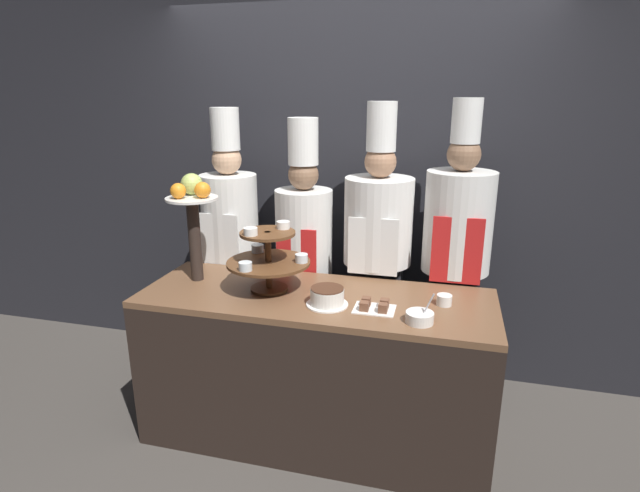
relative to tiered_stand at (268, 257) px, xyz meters
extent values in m
plane|color=#47423D|center=(0.27, -0.35, -1.08)|extent=(14.00, 14.00, 0.00)
cube|color=#232328|center=(0.27, 0.91, 0.32)|extent=(10.00, 0.06, 2.80)
cube|color=black|center=(0.27, -0.01, -0.65)|extent=(1.92, 0.69, 0.85)
cube|color=brown|center=(0.27, -0.01, -0.21)|extent=(1.92, 0.69, 0.03)
cylinder|color=brown|center=(0.00, 0.00, -0.19)|extent=(0.21, 0.21, 0.02)
cylinder|color=brown|center=(0.00, 0.00, -0.03)|extent=(0.04, 0.04, 0.34)
cylinder|color=brown|center=(0.00, 0.00, -0.03)|extent=(0.46, 0.46, 0.02)
cylinder|color=brown|center=(0.00, 0.00, 0.13)|extent=(0.30, 0.30, 0.02)
cylinder|color=silver|center=(0.18, 0.03, 0.00)|extent=(0.07, 0.07, 0.04)
cylinder|color=beige|center=(0.18, 0.03, -0.01)|extent=(0.06, 0.06, 0.03)
cylinder|color=silver|center=(-0.12, 0.14, 0.00)|extent=(0.07, 0.07, 0.04)
cylinder|color=gold|center=(-0.12, 0.14, -0.01)|extent=(0.06, 0.06, 0.03)
cylinder|color=silver|center=(-0.06, -0.17, 0.00)|extent=(0.07, 0.07, 0.04)
cylinder|color=green|center=(-0.06, -0.17, -0.01)|extent=(0.06, 0.06, 0.03)
cylinder|color=white|center=(0.06, 0.09, 0.16)|extent=(0.07, 0.07, 0.04)
cylinder|color=white|center=(-0.06, -0.09, 0.16)|extent=(0.07, 0.07, 0.04)
cylinder|color=#2D231E|center=(-0.47, 0.05, 0.04)|extent=(0.07, 0.07, 0.48)
cylinder|color=white|center=(-0.47, 0.05, 0.29)|extent=(0.29, 0.29, 0.01)
sphere|color=orange|center=(-0.39, 0.05, 0.34)|extent=(0.09, 0.09, 0.09)
sphere|color=#ADC160|center=(-0.50, 0.12, 0.36)|extent=(0.12, 0.12, 0.12)
sphere|color=orange|center=(-0.51, 0.00, 0.34)|extent=(0.09, 0.09, 0.09)
cylinder|color=white|center=(0.36, -0.12, -0.19)|extent=(0.22, 0.22, 0.01)
cylinder|color=white|center=(0.36, -0.12, -0.15)|extent=(0.17, 0.17, 0.08)
cylinder|color=#472819|center=(0.36, -0.12, -0.10)|extent=(0.17, 0.17, 0.01)
cylinder|color=white|center=(0.95, 0.03, -0.17)|extent=(0.08, 0.08, 0.06)
cube|color=white|center=(0.61, -0.12, -0.19)|extent=(0.21, 0.16, 0.01)
cube|color=brown|center=(0.56, -0.15, -0.17)|extent=(0.04, 0.04, 0.04)
cube|color=brown|center=(0.65, -0.15, -0.17)|extent=(0.04, 0.04, 0.04)
cube|color=brown|center=(0.56, -0.09, -0.17)|extent=(0.04, 0.04, 0.04)
cube|color=brown|center=(0.65, -0.09, -0.17)|extent=(0.04, 0.04, 0.04)
cylinder|color=white|center=(0.84, -0.21, -0.17)|extent=(0.13, 0.13, 0.05)
cylinder|color=#BCBCC1|center=(0.88, -0.21, -0.10)|extent=(0.05, 0.01, 0.11)
cube|color=#28282D|center=(-0.46, 0.52, -0.65)|extent=(0.28, 0.15, 0.85)
cylinder|color=silver|center=(-0.46, 0.52, 0.06)|extent=(0.37, 0.37, 0.58)
cube|color=white|center=(-0.46, 0.34, -0.05)|extent=(0.26, 0.01, 0.37)
sphere|color=tan|center=(-0.46, 0.52, 0.45)|extent=(0.19, 0.19, 0.19)
cylinder|color=white|center=(-0.46, 0.52, 0.64)|extent=(0.18, 0.18, 0.26)
cube|color=#38332D|center=(0.05, 0.52, -0.67)|extent=(0.27, 0.15, 0.81)
cylinder|color=silver|center=(0.05, 0.52, 0.00)|extent=(0.36, 0.36, 0.55)
cube|color=red|center=(0.05, 0.35, -0.11)|extent=(0.25, 0.01, 0.35)
sphere|color=#846047|center=(0.05, 0.52, 0.37)|extent=(0.19, 0.19, 0.19)
cylinder|color=white|center=(0.05, 0.52, 0.58)|extent=(0.19, 0.19, 0.28)
cube|color=#28282D|center=(0.53, 0.52, -0.62)|extent=(0.31, 0.17, 0.92)
cylinder|color=white|center=(0.53, 0.52, 0.11)|extent=(0.42, 0.42, 0.53)
cube|color=white|center=(0.53, 0.32, 0.00)|extent=(0.29, 0.01, 0.34)
sphere|color=#A37556|center=(0.53, 0.52, 0.47)|extent=(0.19, 0.19, 0.19)
cylinder|color=white|center=(0.53, 0.52, 0.67)|extent=(0.17, 0.17, 0.28)
cube|color=black|center=(1.00, 0.52, -0.62)|extent=(0.30, 0.16, 0.91)
cylinder|color=silver|center=(1.00, 0.52, 0.13)|extent=(0.40, 0.40, 0.60)
cube|color=red|center=(1.00, 0.33, 0.01)|extent=(0.28, 0.01, 0.38)
sphere|color=#846047|center=(1.00, 0.52, 0.52)|extent=(0.19, 0.19, 0.19)
cylinder|color=white|center=(1.00, 0.52, 0.71)|extent=(0.16, 0.16, 0.25)
camera|label=1|loc=(0.92, -2.44, 0.85)|focal=28.00mm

